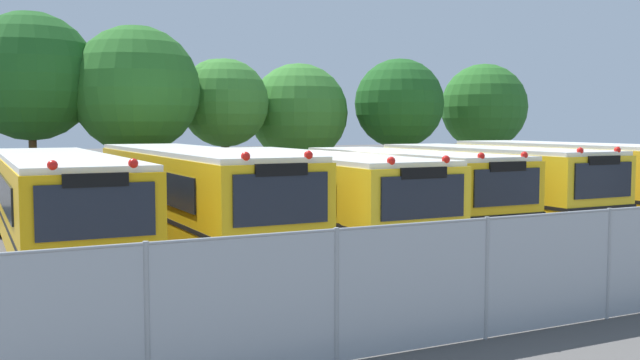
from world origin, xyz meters
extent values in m
plane|color=#514F4C|center=(0.00, 0.00, 0.00)|extent=(160.00, 160.00, 0.00)
cube|color=#EAA80C|center=(-8.30, -0.02, 1.34)|extent=(2.54, 11.30, 1.98)
cube|color=white|center=(-8.30, -0.02, 2.39)|extent=(2.49, 11.07, 0.12)
cube|color=black|center=(-8.35, -5.73, 0.53)|extent=(2.50, 0.18, 0.36)
cube|color=black|center=(-8.35, -5.68, 1.70)|extent=(2.01, 0.08, 0.95)
cube|color=black|center=(-7.05, 0.27, 1.66)|extent=(0.11, 8.80, 0.71)
cube|color=black|center=(-9.54, 0.29, 1.66)|extent=(0.11, 8.80, 0.71)
cube|color=black|center=(-8.30, -0.02, 0.94)|extent=(2.57, 11.41, 0.10)
sphere|color=red|center=(-7.67, -5.52, 2.49)|extent=(0.18, 0.18, 0.18)
sphere|color=red|center=(-9.02, -5.50, 2.49)|extent=(0.18, 0.18, 0.18)
cube|color=black|center=(-8.35, -5.69, 2.23)|extent=(1.10, 0.09, 0.24)
cylinder|color=black|center=(-7.25, -4.27, 0.50)|extent=(0.29, 1.00, 1.00)
cylinder|color=black|center=(-9.42, -4.25, 0.50)|extent=(0.29, 1.00, 1.00)
cylinder|color=black|center=(-7.19, 3.81, 0.50)|extent=(0.29, 1.00, 1.00)
cylinder|color=black|center=(-9.35, 3.83, 0.50)|extent=(0.29, 1.00, 1.00)
cube|color=yellow|center=(-4.97, 0.03, 1.38)|extent=(2.49, 11.51, 2.07)
cube|color=white|center=(-4.97, 0.03, 2.48)|extent=(2.44, 11.28, 0.12)
cube|color=black|center=(-4.92, -5.78, 0.53)|extent=(2.45, 0.18, 0.36)
cube|color=black|center=(-4.92, -5.73, 1.76)|extent=(1.97, 0.07, 0.99)
cube|color=black|center=(-3.75, 0.34, 1.71)|extent=(0.11, 8.96, 0.74)
cube|color=black|center=(-6.19, 0.32, 1.71)|extent=(0.11, 8.96, 0.74)
cube|color=black|center=(-4.97, 0.03, 0.97)|extent=(2.51, 11.63, 0.10)
sphere|color=red|center=(-4.26, -5.56, 2.58)|extent=(0.18, 0.18, 0.18)
sphere|color=red|center=(-5.58, -5.57, 2.58)|extent=(0.18, 0.18, 0.18)
cube|color=black|center=(-4.92, -5.74, 2.32)|extent=(1.08, 0.09, 0.24)
cylinder|color=black|center=(-3.87, -4.30, 0.50)|extent=(0.29, 1.00, 1.00)
cylinder|color=black|center=(-5.99, -4.32, 0.50)|extent=(0.29, 1.00, 1.00)
cylinder|color=black|center=(-3.94, 3.99, 0.50)|extent=(0.29, 1.00, 1.00)
cylinder|color=black|center=(-6.06, 3.97, 0.50)|extent=(0.29, 1.00, 1.00)
cube|color=yellow|center=(-1.71, -0.11, 1.31)|extent=(2.58, 11.31, 1.91)
cube|color=white|center=(-1.71, -0.11, 2.32)|extent=(2.53, 11.08, 0.12)
cube|color=black|center=(-1.69, -5.83, 0.53)|extent=(2.59, 0.17, 0.36)
cube|color=black|center=(-1.69, -5.78, 1.65)|extent=(2.08, 0.07, 0.92)
cube|color=black|center=(-0.42, 0.20, 1.61)|extent=(0.07, 8.81, 0.69)
cube|color=black|center=(-3.00, 0.19, 1.61)|extent=(0.07, 8.81, 0.69)
cube|color=black|center=(-1.71, -0.11, 0.92)|extent=(2.61, 11.42, 0.10)
sphere|color=red|center=(-0.99, -5.61, 2.42)|extent=(0.18, 0.18, 0.18)
sphere|color=red|center=(-2.38, -5.61, 2.42)|extent=(0.18, 0.18, 0.18)
cube|color=black|center=(-1.69, -5.79, 2.16)|extent=(1.14, 0.08, 0.24)
cylinder|color=black|center=(-0.56, -4.35, 0.50)|extent=(0.28, 1.00, 1.00)
cylinder|color=black|center=(-2.82, -4.36, 0.50)|extent=(0.28, 1.00, 1.00)
cylinder|color=black|center=(-0.59, 3.74, 0.50)|extent=(0.28, 1.00, 1.00)
cylinder|color=black|center=(-2.85, 3.74, 0.50)|extent=(0.28, 1.00, 1.00)
cube|color=yellow|center=(1.67, -0.03, 1.30)|extent=(2.58, 9.13, 1.90)
cube|color=white|center=(1.67, -0.03, 2.31)|extent=(2.53, 8.94, 0.12)
cube|color=black|center=(1.60, -4.65, 0.53)|extent=(2.50, 0.20, 0.36)
cube|color=black|center=(1.60, -4.60, 1.64)|extent=(2.01, 0.09, 0.91)
cube|color=black|center=(2.91, 0.25, 1.60)|extent=(0.14, 7.09, 0.68)
cube|color=black|center=(0.43, 0.29, 1.60)|extent=(0.14, 7.09, 0.68)
cube|color=black|center=(1.67, -0.03, 0.92)|extent=(2.60, 9.22, 0.10)
sphere|color=red|center=(2.27, -4.44, 2.41)|extent=(0.18, 0.18, 0.18)
sphere|color=red|center=(0.93, -4.42, 2.41)|extent=(0.18, 0.18, 0.18)
cube|color=black|center=(1.60, -4.61, 2.15)|extent=(1.10, 0.10, 0.24)
cylinder|color=black|center=(2.70, -3.19, 0.50)|extent=(0.29, 1.00, 1.00)
cylinder|color=black|center=(0.54, -3.16, 0.50)|extent=(0.29, 1.00, 1.00)
cylinder|color=black|center=(2.79, 2.70, 0.50)|extent=(0.29, 1.00, 1.00)
cylinder|color=black|center=(0.62, 2.73, 0.50)|extent=(0.29, 1.00, 1.00)
cube|color=yellow|center=(4.94, 0.09, 1.34)|extent=(2.54, 9.19, 1.98)
cube|color=white|center=(4.94, 0.09, 2.39)|extent=(2.48, 9.01, 0.12)
cube|color=black|center=(4.95, -4.57, 0.53)|extent=(2.57, 0.17, 0.36)
cube|color=black|center=(4.95, -4.52, 1.69)|extent=(2.06, 0.06, 0.95)
cube|color=black|center=(6.22, 0.39, 1.65)|extent=(0.06, 7.16, 0.71)
cube|color=black|center=(3.66, 0.39, 1.65)|extent=(0.06, 7.16, 0.71)
cube|color=black|center=(4.94, 0.09, 0.94)|extent=(2.56, 9.28, 0.10)
sphere|color=red|center=(5.64, -4.35, 2.49)|extent=(0.18, 0.18, 0.18)
sphere|color=red|center=(4.26, -4.35, 2.49)|extent=(0.18, 0.18, 0.18)
cube|color=black|center=(4.95, -4.53, 2.23)|extent=(1.13, 0.08, 0.24)
cylinder|color=black|center=(6.06, -3.10, 0.50)|extent=(0.28, 1.00, 1.00)
cylinder|color=black|center=(3.83, -3.10, 0.50)|extent=(0.28, 1.00, 1.00)
cylinder|color=black|center=(6.05, 2.89, 0.50)|extent=(0.28, 1.00, 1.00)
cylinder|color=black|center=(3.82, 2.88, 0.50)|extent=(0.28, 1.00, 1.00)
cube|color=yellow|center=(8.13, 0.09, 1.39)|extent=(2.69, 9.08, 2.07)
cube|color=white|center=(8.13, 0.09, 2.48)|extent=(2.64, 8.90, 0.12)
cube|color=black|center=(9.42, 0.37, 1.72)|extent=(0.17, 7.05, 0.75)
cube|color=black|center=(6.86, 0.42, 1.72)|extent=(0.17, 7.05, 0.75)
cube|color=black|center=(8.13, 0.09, 0.97)|extent=(2.72, 9.17, 0.10)
cylinder|color=black|center=(6.95, -3.00, 0.50)|extent=(0.30, 1.01, 1.00)
cylinder|color=black|center=(9.30, 2.79, 0.50)|extent=(0.30, 1.01, 1.00)
cylinder|color=black|center=(7.06, 2.83, 0.50)|extent=(0.30, 1.01, 1.00)
cylinder|color=#4C3823|center=(-7.89, 10.63, 1.58)|extent=(0.29, 0.29, 3.16)
sphere|color=#1E561E|center=(-7.89, 10.63, 4.95)|extent=(4.78, 4.78, 4.78)
sphere|color=#1E561E|center=(-8.24, 10.63, 5.36)|extent=(3.65, 3.65, 3.65)
cylinder|color=#4C3823|center=(-4.25, 9.67, 1.33)|extent=(0.28, 0.28, 2.67)
sphere|color=#286623|center=(-4.25, 9.67, 4.50)|extent=(4.87, 4.87, 4.87)
sphere|color=#286623|center=(-3.67, 9.84, 4.88)|extent=(3.47, 3.47, 3.47)
cylinder|color=#4C3823|center=(-0.46, 10.36, 1.35)|extent=(0.35, 0.35, 2.70)
sphere|color=#387A2D|center=(-0.46, 10.36, 4.06)|extent=(3.65, 3.65, 3.65)
sphere|color=#387A2D|center=(-0.71, 10.53, 4.43)|extent=(2.89, 2.89, 2.89)
cylinder|color=#4C3823|center=(3.21, 11.03, 1.03)|extent=(0.46, 0.46, 2.05)
sphere|color=#387A2D|center=(3.21, 11.03, 3.69)|extent=(4.37, 4.37, 4.37)
sphere|color=#387A2D|center=(3.56, 11.19, 3.67)|extent=(3.43, 3.43, 3.43)
cylinder|color=#4C3823|center=(7.43, 9.37, 1.30)|extent=(0.36, 0.36, 2.61)
sphere|color=#1E561E|center=(7.43, 9.37, 4.11)|extent=(4.01, 4.01, 4.01)
sphere|color=#1E561E|center=(7.75, 9.59, 4.30)|extent=(3.09, 3.09, 3.09)
cylinder|color=#4C3823|center=(12.56, 9.80, 1.23)|extent=(0.35, 0.35, 2.46)
sphere|color=#286623|center=(12.56, 9.80, 4.02)|extent=(4.17, 4.17, 4.17)
sphere|color=#286623|center=(12.75, 10.04, 3.88)|extent=(2.54, 2.54, 2.54)
cylinder|color=#9EA0A3|center=(-8.53, -10.08, 0.91)|extent=(0.07, 0.07, 1.83)
cylinder|color=#9EA0A3|center=(-6.03, -10.08, 0.91)|extent=(0.07, 0.07, 1.83)
cylinder|color=#9EA0A3|center=(-3.52, -10.08, 0.91)|extent=(0.07, 0.07, 1.83)
cylinder|color=#9EA0A3|center=(-1.02, -10.08, 0.91)|extent=(0.07, 0.07, 1.83)
camera|label=1|loc=(-10.47, -18.49, 3.18)|focal=41.02mm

